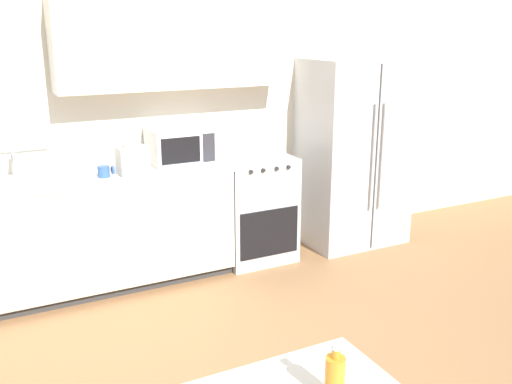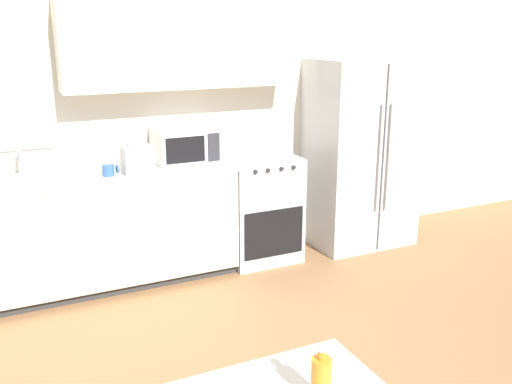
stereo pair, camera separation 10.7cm
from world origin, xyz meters
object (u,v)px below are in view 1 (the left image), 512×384
Objects in this scene: refrigerator at (354,153)px; microwave at (180,145)px; drink_bottle at (336,377)px; oven_range at (254,208)px; coffee_mug at (105,171)px.

refrigerator is 3.49× the size of microwave.
refrigerator is at bearing 52.64° from drink_bottle.
coffee_mug is at bearing -175.14° from oven_range.
coffee_mug is at bearing -178.13° from refrigerator.
refrigerator is at bearing 1.87° from coffee_mug.
coffee_mug is 2.75m from drink_bottle.
coffee_mug is at bearing 94.06° from drink_bottle.
refrigerator is at bearing -1.88° from oven_range.
refrigerator is 1.70m from microwave.
microwave is 2.98m from drink_bottle.
microwave is (-1.68, 0.11, 0.21)m from refrigerator.
oven_range is at bearing 4.86° from coffee_mug.
microwave is at bearing 172.96° from oven_range.
drink_bottle is at bearing -127.36° from refrigerator.
oven_range is 4.07× the size of drink_bottle.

